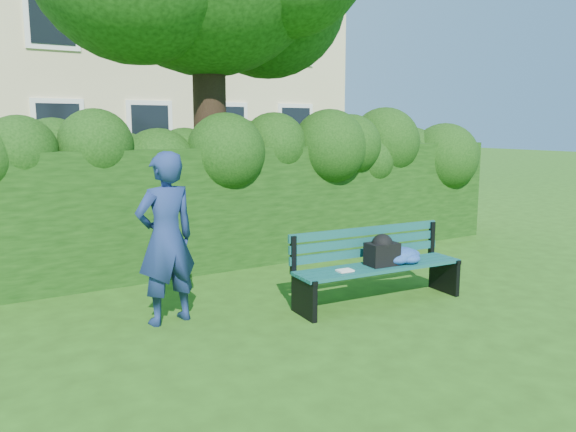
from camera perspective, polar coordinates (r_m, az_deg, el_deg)
ground at (r=7.06m, az=2.57°, el=-8.31°), size 80.00×80.00×0.00m
apartment_building at (r=20.30m, az=-21.40°, el=19.62°), size 16.00×8.08×12.00m
hedge at (r=8.73m, az=-5.48°, el=1.11°), size 10.00×1.00×1.80m
park_bench at (r=6.89m, az=9.61°, el=-4.51°), size 2.19×0.71×0.89m
man_reading at (r=6.13m, az=-12.29°, el=-2.25°), size 0.74×0.54×1.86m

